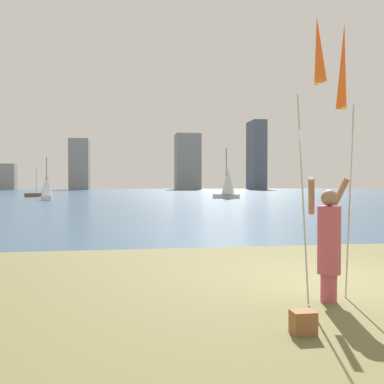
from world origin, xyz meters
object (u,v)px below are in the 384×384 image
(kite_flag_left, at_px, (317,60))
(sailboat_5, at_px, (228,184))
(person, at_px, (329,241))
(kite_flag_right, at_px, (343,73))
(sailboat_0, at_px, (36,194))
(sailboat_3, at_px, (47,187))
(bag, at_px, (303,322))

(kite_flag_left, relative_size, sailboat_5, 0.72)
(person, distance_m, kite_flag_right, 2.56)
(kite_flag_left, relative_size, kite_flag_right, 0.96)
(sailboat_0, distance_m, sailboat_3, 12.21)
(kite_flag_left, xyz_separation_m, bag, (-0.55, -0.85, -3.25))
(sailboat_3, bearing_deg, person, -75.23)
(person, bearing_deg, sailboat_0, 124.46)
(sailboat_3, distance_m, sailboat_5, 18.94)
(person, distance_m, sailboat_5, 41.84)
(bag, xyz_separation_m, sailboat_5, (9.36, 42.19, 1.51))
(sailboat_5, bearing_deg, bag, -102.51)
(bag, distance_m, sailboat_3, 41.92)
(sailboat_3, bearing_deg, kite_flag_left, -75.85)
(sailboat_5, bearing_deg, kite_flag_left, -102.03)
(kite_flag_left, bearing_deg, kite_flag_right, 42.99)
(kite_flag_right, bearing_deg, sailboat_5, 78.76)
(sailboat_0, relative_size, sailboat_5, 0.66)
(bag, height_order, sailboat_0, sailboat_0)
(bag, height_order, sailboat_5, sailboat_5)
(person, height_order, sailboat_3, sailboat_3)
(person, bearing_deg, sailboat_5, 97.96)
(person, xyz_separation_m, bag, (-0.91, -1.22, -0.76))
(person, height_order, kite_flag_left, kite_flag_left)
(kite_flag_right, bearing_deg, person, -139.92)
(sailboat_3, bearing_deg, kite_flag_right, -74.62)
(bag, bearing_deg, sailboat_5, 77.49)
(bag, relative_size, sailboat_0, 0.07)
(kite_flag_right, height_order, sailboat_5, sailboat_5)
(kite_flag_left, distance_m, sailboat_0, 53.47)
(kite_flag_left, height_order, kite_flag_right, kite_flag_right)
(bag, bearing_deg, kite_flag_right, 50.13)
(bag, relative_size, sailboat_3, 0.06)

